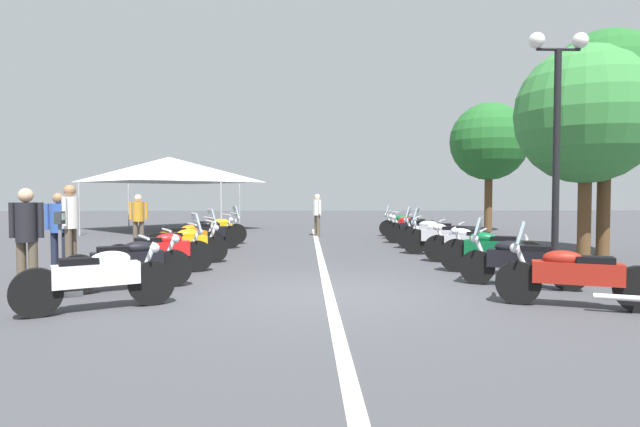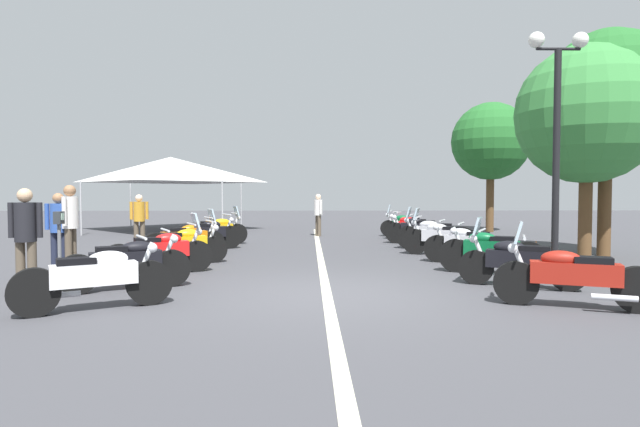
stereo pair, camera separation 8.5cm
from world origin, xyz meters
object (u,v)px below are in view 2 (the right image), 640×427
(motorcycle_left_row_1, at_px, (127,263))
(motorcycle_left_row_2, at_px, (161,251))
(roadside_tree_0, at_px, (491,142))
(street_lamp_twin_globe, at_px, (557,109))
(motorcycle_left_row_0, at_px, (96,277))
(roadside_tree_2, at_px, (607,92))
(motorcycle_right_row_4, at_px, (443,237))
(motorcycle_right_row_6, at_px, (419,229))
(motorcycle_right_row_7, at_px, (411,227))
(roadside_tree_1, at_px, (587,114))
(parking_meter, at_px, (59,234))
(bystander_3, at_px, (70,220))
(motorcycle_right_row_8, at_px, (406,224))
(bystander_0, at_px, (318,212))
(motorcycle_right_row_1, at_px, (518,261))
(traffic_cone_0, at_px, (515,252))
(bystander_1, at_px, (59,226))
(traffic_cone_1, at_px, (536,257))
(motorcycle_left_row_4, at_px, (186,238))
(motorcycle_right_row_3, at_px, (467,244))
(bystander_4, at_px, (139,217))
(event_tent, at_px, (171,170))
(motorcycle_right_row_5, at_px, (434,233))
(motorcycle_left_row_3, at_px, (181,245))
(bystander_2, at_px, (26,232))
(motorcycle_right_row_2, at_px, (490,251))
(motorcycle_left_row_5, at_px, (206,234))
(motorcycle_left_row_6, at_px, (217,230))
(motorcycle_right_row_0, at_px, (572,275))

(motorcycle_left_row_1, relative_size, motorcycle_left_row_2, 0.99)
(roadside_tree_0, bearing_deg, street_lamp_twin_globe, 166.85)
(motorcycle_left_row_0, bearing_deg, roadside_tree_2, 0.04)
(motorcycle_right_row_4, distance_m, motorcycle_right_row_6, 2.97)
(motorcycle_right_row_7, xyz_separation_m, roadside_tree_1, (-4.98, -3.38, 3.13))
(parking_meter, distance_m, bystander_3, 1.72)
(roadside_tree_0, bearing_deg, motorcycle_right_row_8, 119.23)
(bystander_0, height_order, roadside_tree_1, roadside_tree_1)
(motorcycle_right_row_1, distance_m, traffic_cone_0, 2.99)
(traffic_cone_0, bearing_deg, bystander_1, 94.25)
(motorcycle_right_row_4, relative_size, traffic_cone_1, 3.31)
(motorcycle_left_row_4, relative_size, street_lamp_twin_globe, 0.39)
(motorcycle_left_row_2, distance_m, motorcycle_right_row_3, 6.71)
(motorcycle_left_row_0, height_order, traffic_cone_0, motorcycle_left_row_0)
(parking_meter, xyz_separation_m, bystander_0, (10.17, -4.73, 0.03))
(bystander_4, distance_m, event_tent, 7.42)
(motorcycle_left_row_4, bearing_deg, motorcycle_right_row_5, -17.86)
(motorcycle_right_row_1, height_order, motorcycle_right_row_3, motorcycle_right_row_1)
(motorcycle_left_row_2, height_order, street_lamp_twin_globe, street_lamp_twin_globe)
(bystander_1, bearing_deg, motorcycle_left_row_1, -145.11)
(traffic_cone_0, bearing_deg, bystander_3, 94.43)
(motorcycle_left_row_1, height_order, roadside_tree_1, roadside_tree_1)
(motorcycle_right_row_8, height_order, event_tent, event_tent)
(motorcycle_left_row_3, height_order, motorcycle_right_row_7, motorcycle_left_row_3)
(motorcycle_right_row_5, height_order, parking_meter, parking_meter)
(motorcycle_right_row_6, height_order, street_lamp_twin_globe, street_lamp_twin_globe)
(bystander_1, bearing_deg, traffic_cone_1, -101.33)
(bystander_2, bearing_deg, motorcycle_right_row_2, -80.41)
(motorcycle_left_row_5, xyz_separation_m, motorcycle_right_row_4, (-1.44, -6.40, 0.01))
(motorcycle_left_row_0, xyz_separation_m, motorcycle_left_row_6, (8.97, -0.02, 0.01))
(motorcycle_left_row_6, bearing_deg, bystander_2, -125.24)
(bystander_0, distance_m, roadside_tree_1, 9.66)
(motorcycle_right_row_4, distance_m, event_tent, 13.44)
(motorcycle_right_row_4, relative_size, event_tent, 0.34)
(roadside_tree_0, bearing_deg, bystander_0, 104.90)
(motorcycle_left_row_3, xyz_separation_m, roadside_tree_0, (9.58, -10.47, 3.32))
(motorcycle_left_row_0, bearing_deg, motorcycle_right_row_8, 32.07)
(motorcycle_left_row_1, distance_m, motorcycle_left_row_6, 7.51)
(motorcycle_right_row_3, relative_size, motorcycle_right_row_8, 0.97)
(motorcycle_right_row_1, xyz_separation_m, event_tent, (13.74, 9.61, 2.19))
(motorcycle_left_row_0, relative_size, traffic_cone_1, 3.08)
(event_tent, bearing_deg, motorcycle_right_row_4, -134.19)
(motorcycle_right_row_8, xyz_separation_m, bystander_4, (-3.71, 8.67, 0.46))
(traffic_cone_0, bearing_deg, street_lamp_twin_globe, -157.57)
(motorcycle_right_row_8, relative_size, roadside_tree_0, 0.36)
(motorcycle_left_row_1, xyz_separation_m, roadside_tree_1, (4.15, -9.95, 3.12))
(motorcycle_right_row_0, xyz_separation_m, motorcycle_right_row_5, (7.49, 0.08, 0.01))
(motorcycle_left_row_0, distance_m, street_lamp_twin_globe, 9.12)
(motorcycle_right_row_4, height_order, event_tent, event_tent)
(motorcycle_left_row_5, bearing_deg, motorcycle_left_row_1, -121.20)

